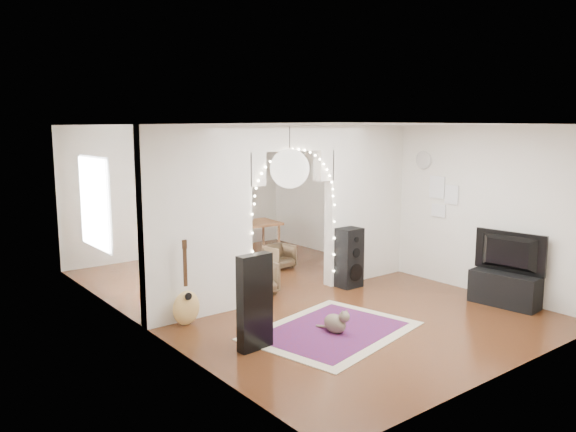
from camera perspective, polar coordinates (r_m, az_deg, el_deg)
floor at (r=9.13m, az=0.27°, el=-7.95°), size 7.50×7.50×0.00m
ceiling at (r=8.74m, az=0.28°, el=9.25°), size 5.00×7.50×0.02m
wall_back at (r=11.98m, az=-10.89°, el=2.55°), size 5.00×0.02×2.70m
wall_front at (r=6.37m, az=21.64°, el=-3.54°), size 5.00×0.02×2.70m
wall_left at (r=7.57m, az=-14.78°, el=-1.29°), size 0.02×7.50×2.70m
wall_right at (r=10.55m, az=11.02°, el=1.69°), size 0.02×7.50×2.70m
divider_wall at (r=8.82m, az=0.27°, el=0.94°), size 5.00×0.20×2.70m
fairy_lights at (r=8.71m, az=0.80°, el=1.66°), size 1.64×0.04×1.60m
window at (r=9.22m, az=-19.07°, el=1.26°), size 0.04×1.20×1.40m
wall_clock at (r=10.08m, az=13.65°, el=5.55°), size 0.03×0.31×0.31m
picture_frames at (r=9.89m, az=15.33°, el=1.93°), size 0.02×0.50×0.70m
paper_lantern at (r=5.69m, az=0.17°, el=4.84°), size 0.40×0.40×0.40m
ceiling_fan at (r=10.39m, az=-6.62°, el=7.49°), size 1.10×1.10×0.30m
area_rug at (r=7.58m, az=4.50°, el=-11.54°), size 2.42×2.03×0.02m
guitar_case at (r=6.82m, az=-3.40°, el=-8.74°), size 0.46×0.18×1.18m
acoustic_guitar at (r=7.77m, az=-10.33°, el=-7.80°), size 0.40×0.14×1.00m
tabby_cat at (r=7.48m, az=4.91°, el=-10.74°), size 0.29×0.53×0.35m
floor_speaker at (r=9.49m, az=6.21°, el=-4.23°), size 0.40×0.35×1.00m
media_console at (r=9.13m, az=21.14°, el=-6.95°), size 0.52×1.04×0.50m
tv at (r=9.00m, az=21.34°, el=-3.52°), size 0.27×1.08×0.62m
bookcase at (r=11.81m, az=-10.51°, el=-0.28°), size 1.59×0.72×1.58m
dining_table at (r=11.39m, az=-4.00°, el=-1.04°), size 1.27×0.92×0.76m
flower_vase at (r=11.36m, az=-4.01°, el=-0.20°), size 0.20×0.20×0.19m
dining_chair_left at (r=9.08m, az=-3.26°, el=-6.30°), size 0.61×0.63×0.54m
dining_chair_right at (r=10.74m, az=-0.86°, el=-4.12°), size 0.53×0.54×0.45m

